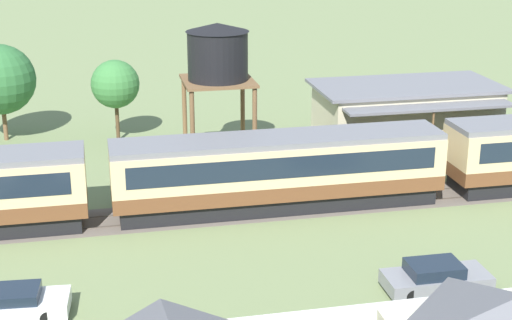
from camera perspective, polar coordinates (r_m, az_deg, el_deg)
name	(u,v)px	position (r m, az deg, el deg)	size (l,w,h in m)	color
ground_plane	(375,198)	(44.03, 8.63, -2.79)	(600.00, 600.00, 0.00)	#707F51
passenger_train	(284,168)	(41.59, 2.02, -0.60)	(55.55, 3.21, 4.02)	brown
railway_track	(325,204)	(42.97, 5.05, -3.18)	(121.85, 3.60, 0.04)	#665B51
station_building	(405,116)	(52.74, 10.81, 3.19)	(12.11, 7.63, 4.27)	beige
water_tower	(218,55)	(47.12, -2.80, 7.60)	(4.22, 4.22, 8.85)	brown
parked_car_white	(17,303)	(33.04, -17.00, -9.94)	(4.17, 2.19, 1.21)	white
parked_car_grey	(436,277)	(34.42, 12.94, -8.31)	(4.51, 1.95, 1.28)	gray
yard_tree_0	(0,79)	(55.59, -18.11, 5.59)	(4.72, 4.72, 6.60)	brown
yard_tree_1	(115,84)	(53.62, -10.20, 5.45)	(3.25, 3.25, 5.59)	#4C3823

